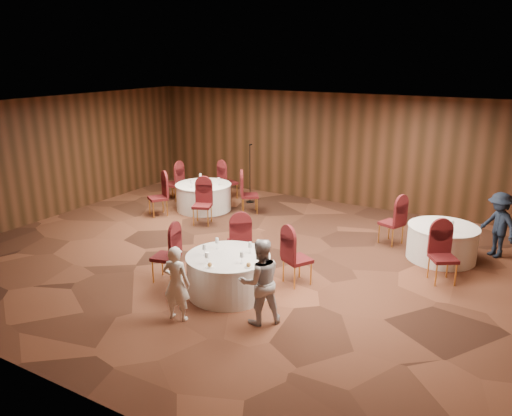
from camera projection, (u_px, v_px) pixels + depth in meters
The scene contains 15 objects.
ground at pixel (244, 257), 10.89m from camera, with size 12.00×12.00×0.00m, color black.
room_shell at pixel (243, 169), 10.31m from camera, with size 12.00×12.00×12.00m.
table_main at pixel (228, 274), 9.16m from camera, with size 1.55×1.55×0.74m.
table_left at pixel (204, 197), 14.13m from camera, with size 1.57×1.57×0.74m.
table_right at pixel (442, 242), 10.70m from camera, with size 1.47×1.47×0.74m.
chairs_main at pixel (234, 252), 9.84m from camera, with size 2.93×2.04×1.00m.
chairs_left at pixel (202, 192), 14.09m from camera, with size 3.26×3.07×1.00m.
chairs_right at pixel (415, 239), 10.55m from camera, with size 2.12×2.27×1.00m.
tabletop_main at pixel (231, 254), 8.87m from camera, with size 1.07×1.16×0.22m.
tabletop_left at pixel (203, 181), 13.99m from camera, with size 0.82×0.80×0.22m.
tabletop_right at pixel (453, 223), 10.29m from camera, with size 0.08×0.08×0.22m.
mic_stand at pixel (250, 185), 14.78m from camera, with size 0.24×0.24×1.75m.
woman_a at pixel (176, 283), 8.16m from camera, with size 0.47×0.31×1.30m, color white.
woman_b at pixel (260, 281), 8.05m from camera, with size 0.71×0.55×1.45m, color silver.
man_c at pixel (498, 225), 10.74m from camera, with size 0.93×0.53×1.44m, color black.
Camera 1 is at (5.27, -8.60, 4.24)m, focal length 35.00 mm.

